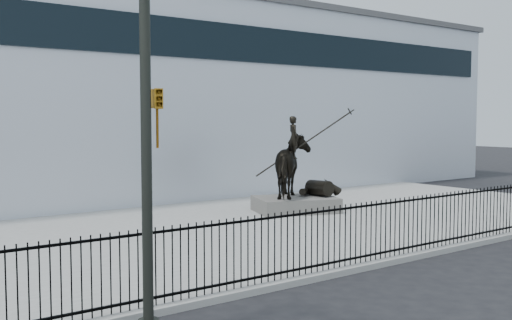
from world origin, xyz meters
TOP-DOWN VIEW (x-y plane):
  - ground at (0.00, 0.00)m, footprint 120.00×120.00m
  - plaza at (0.00, 7.00)m, footprint 30.00×12.00m
  - building at (0.00, 20.00)m, footprint 44.00×14.00m
  - picket_fence at (0.00, 1.25)m, footprint 22.10×0.10m
  - statue_plinth at (3.22, 8.37)m, footprint 3.49×2.93m
  - equestrian_statue at (3.28, 8.35)m, footprint 3.61×2.90m
  - traffic_signal_left at (-6.75, -0.62)m, footprint 1.52×4.84m

SIDE VIEW (x-z plane):
  - ground at x=0.00m, z-range 0.00..0.00m
  - plaza at x=0.00m, z-range 0.00..0.15m
  - statue_plinth at x=3.22m, z-range 0.15..0.71m
  - picket_fence at x=0.00m, z-range 0.15..1.65m
  - equestrian_statue at x=3.28m, z-range 0.26..3.49m
  - traffic_signal_left at x=-6.75m, z-range 0.53..7.53m
  - building at x=0.00m, z-range 0.00..9.00m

